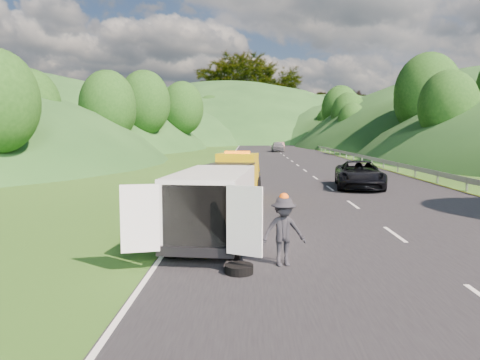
{
  "coord_description": "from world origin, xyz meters",
  "views": [
    {
      "loc": [
        -1.62,
        -16.65,
        3.28
      ],
      "look_at": [
        -2.0,
        2.21,
        1.3
      ],
      "focal_mm": 35.0,
      "sensor_mm": 36.0,
      "label": 1
    }
  ],
  "objects_px": {
    "worker": "(283,266)",
    "tow_truck": "(233,176)",
    "white_van": "(214,203)",
    "passing_suv": "(359,188)",
    "woman": "(187,218)",
    "child": "(222,218)",
    "spare_tire": "(239,274)",
    "suitcase": "(179,214)"
  },
  "relations": [
    {
      "from": "passing_suv",
      "to": "tow_truck",
      "type": "bearing_deg",
      "value": -140.59
    },
    {
      "from": "worker",
      "to": "tow_truck",
      "type": "bearing_deg",
      "value": 85.71
    },
    {
      "from": "tow_truck",
      "to": "passing_suv",
      "type": "relative_size",
      "value": 0.99
    },
    {
      "from": "child",
      "to": "suitcase",
      "type": "xyz_separation_m",
      "value": [
        -1.51,
        -0.82,
        0.32
      ]
    },
    {
      "from": "passing_suv",
      "to": "woman",
      "type": "bearing_deg",
      "value": -124.54
    },
    {
      "from": "tow_truck",
      "to": "passing_suv",
      "type": "bearing_deg",
      "value": 40.97
    },
    {
      "from": "child",
      "to": "tow_truck",
      "type": "bearing_deg",
      "value": 92.92
    },
    {
      "from": "white_van",
      "to": "tow_truck",
      "type": "bearing_deg",
      "value": 94.22
    },
    {
      "from": "white_van",
      "to": "suitcase",
      "type": "bearing_deg",
      "value": 122.07
    },
    {
      "from": "tow_truck",
      "to": "passing_suv",
      "type": "distance_m",
      "value": 8.34
    },
    {
      "from": "tow_truck",
      "to": "worker",
      "type": "bearing_deg",
      "value": -72.14
    },
    {
      "from": "worker",
      "to": "suitcase",
      "type": "bearing_deg",
      "value": 109.64
    },
    {
      "from": "worker",
      "to": "spare_tire",
      "type": "height_order",
      "value": "worker"
    },
    {
      "from": "child",
      "to": "woman",
      "type": "bearing_deg",
      "value": -177.7
    },
    {
      "from": "suitcase",
      "to": "spare_tire",
      "type": "relative_size",
      "value": 0.98
    },
    {
      "from": "tow_truck",
      "to": "woman",
      "type": "height_order",
      "value": "tow_truck"
    },
    {
      "from": "tow_truck",
      "to": "passing_suv",
      "type": "height_order",
      "value": "tow_truck"
    },
    {
      "from": "child",
      "to": "passing_suv",
      "type": "distance_m",
      "value": 11.96
    },
    {
      "from": "white_van",
      "to": "child",
      "type": "bearing_deg",
      "value": 95.96
    },
    {
      "from": "spare_tire",
      "to": "tow_truck",
      "type": "bearing_deg",
      "value": 92.58
    },
    {
      "from": "worker",
      "to": "passing_suv",
      "type": "distance_m",
      "value": 16.59
    },
    {
      "from": "woman",
      "to": "passing_suv",
      "type": "relative_size",
      "value": 0.27
    },
    {
      "from": "spare_tire",
      "to": "passing_suv",
      "type": "height_order",
      "value": "passing_suv"
    },
    {
      "from": "child",
      "to": "suitcase",
      "type": "distance_m",
      "value": 1.75
    },
    {
      "from": "tow_truck",
      "to": "woman",
      "type": "distance_m",
      "value": 5.44
    },
    {
      "from": "woman",
      "to": "child",
      "type": "height_order",
      "value": "woman"
    },
    {
      "from": "white_van",
      "to": "passing_suv",
      "type": "bearing_deg",
      "value": 67.01
    },
    {
      "from": "suitcase",
      "to": "tow_truck",
      "type": "bearing_deg",
      "value": 73.53
    },
    {
      "from": "suitcase",
      "to": "passing_suv",
      "type": "distance_m",
      "value": 13.55
    },
    {
      "from": "white_van",
      "to": "passing_suv",
      "type": "relative_size",
      "value": 1.11
    },
    {
      "from": "woman",
      "to": "worker",
      "type": "bearing_deg",
      "value": -173.3
    },
    {
      "from": "woman",
      "to": "child",
      "type": "xyz_separation_m",
      "value": [
        1.34,
        -0.08,
        0.0
      ]
    },
    {
      "from": "white_van",
      "to": "worker",
      "type": "relative_size",
      "value": 3.67
    },
    {
      "from": "tow_truck",
      "to": "suitcase",
      "type": "height_order",
      "value": "tow_truck"
    },
    {
      "from": "worker",
      "to": "white_van",
      "type": "bearing_deg",
      "value": 116.19
    },
    {
      "from": "tow_truck",
      "to": "child",
      "type": "relative_size",
      "value": 6.06
    },
    {
      "from": "white_van",
      "to": "passing_suv",
      "type": "xyz_separation_m",
      "value": [
        7.33,
        13.34,
        -1.21
      ]
    },
    {
      "from": "white_van",
      "to": "woman",
      "type": "relative_size",
      "value": 4.17
    },
    {
      "from": "tow_truck",
      "to": "worker",
      "type": "height_order",
      "value": "tow_truck"
    },
    {
      "from": "spare_tire",
      "to": "child",
      "type": "bearing_deg",
      "value": 96.66
    },
    {
      "from": "child",
      "to": "spare_tire",
      "type": "relative_size",
      "value": 1.39
    },
    {
      "from": "spare_tire",
      "to": "suitcase",
      "type": "bearing_deg",
      "value": 110.88
    }
  ]
}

